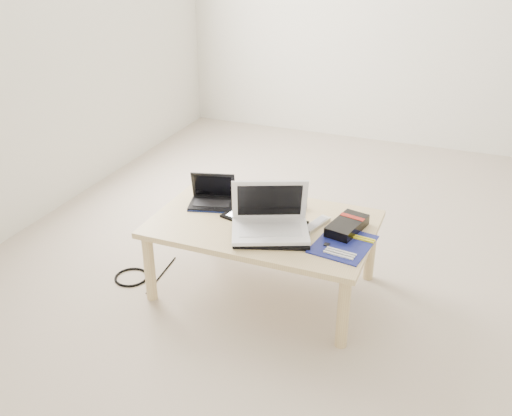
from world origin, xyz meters
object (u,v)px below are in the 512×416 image
at_px(white_laptop, 270,220).
at_px(gpu_box, 347,226).
at_px(coffee_table, 263,230).
at_px(netbook, 212,198).

xyz_separation_m(white_laptop, gpu_box, (0.34, 0.16, -0.05)).
xyz_separation_m(coffee_table, gpu_box, (0.41, 0.06, 0.08)).
relative_size(coffee_table, netbook, 4.06).
bearing_deg(gpu_box, netbook, 178.04).
distance_m(coffee_table, white_laptop, 0.18).
relative_size(coffee_table, gpu_box, 4.08).
relative_size(white_laptop, gpu_box, 1.61).
distance_m(coffee_table, gpu_box, 0.42).
xyz_separation_m(netbook, white_laptop, (0.40, -0.19, 0.04)).
height_order(coffee_table, netbook, netbook).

